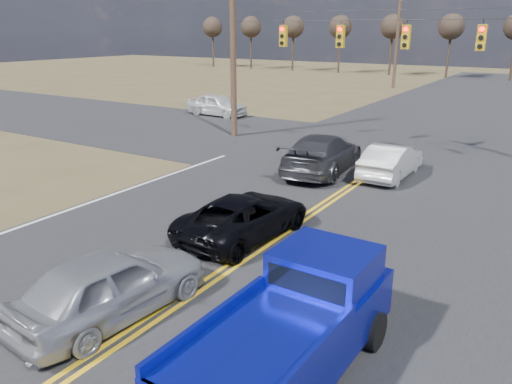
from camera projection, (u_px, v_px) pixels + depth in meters
The scene contains 12 objects.
ground at pixel (67, 377), 8.46m from camera, with size 160.00×160.00×0.00m, color brown.
road_main at pixel (320, 208), 16.49m from camera, with size 14.00×120.00×0.02m, color #28282B.
road_cross at pixel (395, 158), 22.92m from camera, with size 120.00×12.00×0.02m, color #28282B.
signal_gantry at pixel (416, 43), 20.91m from camera, with size 19.60×4.83×10.00m.
utility_poles at pixel (399, 39), 20.49m from camera, with size 19.60×58.32×10.00m.
treeline at pixel (453, 28), 28.34m from camera, with size 87.00×117.80×7.40m.
pickup_truck at pixel (293, 328), 8.26m from camera, with size 2.09×5.07×1.89m.
silver_suv at pixel (111, 284), 10.07m from camera, with size 1.70×4.23×1.44m, color #A0A1A7.
black_suv at pixel (245, 216), 14.03m from camera, with size 2.04×4.43×1.23m, color black.
white_car_queue at pixel (391, 161), 19.68m from camera, with size 1.43×4.09×1.35m, color silver.
dgrey_car_queue at pixel (322, 153), 20.40m from camera, with size 2.18×5.36×1.56m, color #35343A.
cross_car_west at pixel (217, 105), 33.75m from camera, with size 4.31×1.73×1.47m, color white.
Camera 1 is at (6.48, -4.25, 5.63)m, focal length 35.00 mm.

